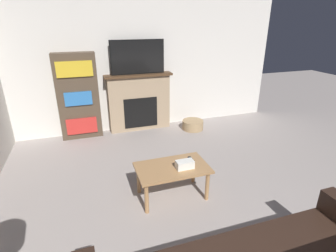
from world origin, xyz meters
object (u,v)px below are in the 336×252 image
(coffee_table, at_px, (172,171))
(storage_basket, at_px, (193,125))
(bookshelf, at_px, (78,97))
(fireplace, at_px, (139,102))
(tv, at_px, (138,57))

(coffee_table, distance_m, storage_basket, 2.33)
(storage_basket, bearing_deg, bookshelf, 170.68)
(bookshelf, xyz_separation_m, storage_basket, (2.21, -0.36, -0.71))
(fireplace, height_order, storage_basket, fireplace)
(coffee_table, xyz_separation_m, storage_basket, (1.17, 2.00, -0.28))
(fireplace, xyz_separation_m, coffee_table, (-0.12, -2.39, -0.21))
(fireplace, height_order, coffee_table, fireplace)
(fireplace, xyz_separation_m, storage_basket, (1.04, -0.39, -0.49))
(fireplace, bearing_deg, coffee_table, -92.96)
(bookshelf, height_order, storage_basket, bookshelf)
(coffee_table, bearing_deg, bookshelf, 113.81)
(coffee_table, bearing_deg, tv, 87.02)
(tv, relative_size, bookshelf, 0.65)
(coffee_table, height_order, bookshelf, bookshelf)
(fireplace, relative_size, coffee_table, 1.48)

